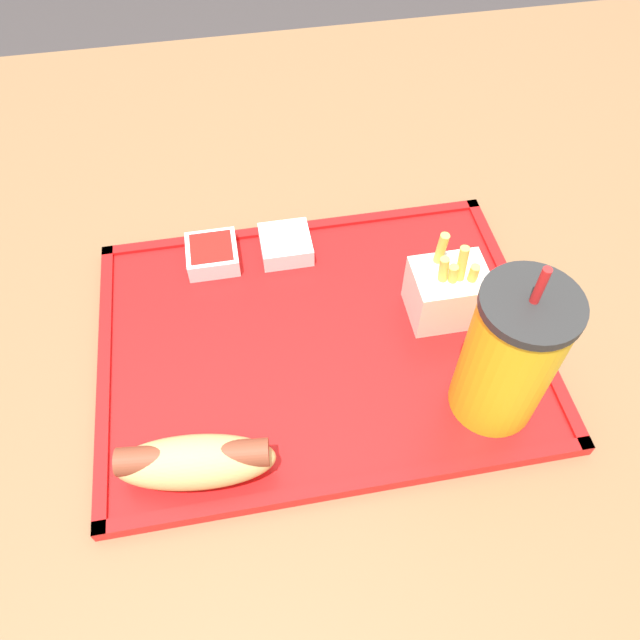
{
  "coord_description": "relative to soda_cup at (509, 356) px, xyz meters",
  "views": [
    {
      "loc": [
        0.1,
        0.38,
        1.29
      ],
      "look_at": [
        0.04,
        0.03,
        0.82
      ],
      "focal_mm": 35.0,
      "sensor_mm": 36.0,
      "label": 1
    }
  ],
  "objects": [
    {
      "name": "ground_plane",
      "position": [
        0.1,
        -0.13,
        -0.86
      ],
      "size": [
        8.0,
        8.0,
        0.0
      ],
      "primitive_type": "plane",
      "color": "#383333"
    },
    {
      "name": "dining_table",
      "position": [
        0.1,
        -0.13,
        -0.47
      ],
      "size": [
        1.45,
        1.14,
        0.78
      ],
      "color": "brown",
      "rests_on": "ground_plane"
    },
    {
      "name": "food_tray",
      "position": [
        0.14,
        -0.1,
        -0.08
      ],
      "size": [
        0.43,
        0.32,
        0.01
      ],
      "color": "red",
      "rests_on": "dining_table"
    },
    {
      "name": "soda_cup",
      "position": [
        0.0,
        0.0,
        0.0
      ],
      "size": [
        0.08,
        0.08,
        0.18
      ],
      "color": "gold",
      "rests_on": "food_tray"
    },
    {
      "name": "hot_dog_far",
      "position": [
        0.27,
        0.02,
        -0.05
      ],
      "size": [
        0.14,
        0.06,
        0.05
      ],
      "color": "tan",
      "rests_on": "food_tray"
    },
    {
      "name": "fries_carton",
      "position": [
        0.01,
        -0.11,
        -0.04
      ],
      "size": [
        0.07,
        0.06,
        0.1
      ],
      "color": "silver",
      "rests_on": "food_tray"
    },
    {
      "name": "sauce_cup_mayo",
      "position": [
        0.16,
        -0.22,
        -0.06
      ],
      "size": [
        0.05,
        0.05,
        0.02
      ],
      "color": "silver",
      "rests_on": "food_tray"
    },
    {
      "name": "sauce_cup_ketchup",
      "position": [
        0.24,
        -0.22,
        -0.06
      ],
      "size": [
        0.05,
        0.05,
        0.02
      ],
      "color": "silver",
      "rests_on": "food_tray"
    }
  ]
}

